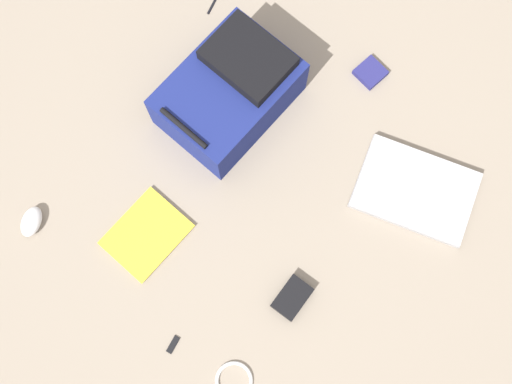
{
  "coord_description": "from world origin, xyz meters",
  "views": [
    {
      "loc": [
        -0.25,
        0.38,
        1.88
      ],
      "look_at": [
        0.0,
        -0.0,
        0.02
      ],
      "focal_mm": 43.97,
      "sensor_mm": 36.0,
      "label": 1
    }
  ],
  "objects_px": {
    "book_comic": "(147,235)",
    "usb_stick": "(173,345)",
    "laptop": "(416,190)",
    "earbud_pouch": "(370,73)",
    "computer_mouse": "(31,222)",
    "power_brick": "(292,298)",
    "cable_coil": "(234,381)",
    "backpack": "(230,92)"
  },
  "relations": [
    {
      "from": "cable_coil",
      "to": "usb_stick",
      "type": "relative_size",
      "value": 2.11
    },
    {
      "from": "usb_stick",
      "to": "cable_coil",
      "type": "bearing_deg",
      "value": -175.84
    },
    {
      "from": "computer_mouse",
      "to": "power_brick",
      "type": "distance_m",
      "value": 0.82
    },
    {
      "from": "cable_coil",
      "to": "power_brick",
      "type": "xyz_separation_m",
      "value": [
        -0.01,
        -0.29,
        0.01
      ]
    },
    {
      "from": "cable_coil",
      "to": "power_brick",
      "type": "bearing_deg",
      "value": -92.23
    },
    {
      "from": "backpack",
      "to": "power_brick",
      "type": "xyz_separation_m",
      "value": [
        -0.5,
        0.41,
        -0.08
      ]
    },
    {
      "from": "earbud_pouch",
      "to": "power_brick",
      "type": "bearing_deg",
      "value": 103.56
    },
    {
      "from": "laptop",
      "to": "cable_coil",
      "type": "xyz_separation_m",
      "value": [
        0.15,
        0.78,
        -0.01
      ]
    },
    {
      "from": "cable_coil",
      "to": "earbud_pouch",
      "type": "bearing_deg",
      "value": -80.76
    },
    {
      "from": "laptop",
      "to": "book_comic",
      "type": "xyz_separation_m",
      "value": [
        0.61,
        0.57,
        -0.01
      ]
    },
    {
      "from": "backpack",
      "to": "laptop",
      "type": "bearing_deg",
      "value": -173.41
    },
    {
      "from": "book_comic",
      "to": "usb_stick",
      "type": "relative_size",
      "value": 4.94
    },
    {
      "from": "computer_mouse",
      "to": "earbud_pouch",
      "type": "relative_size",
      "value": 1.14
    },
    {
      "from": "book_comic",
      "to": "earbud_pouch",
      "type": "height_order",
      "value": "earbud_pouch"
    },
    {
      "from": "book_comic",
      "to": "usb_stick",
      "type": "distance_m",
      "value": 0.34
    },
    {
      "from": "book_comic",
      "to": "backpack",
      "type": "bearing_deg",
      "value": -86.99
    },
    {
      "from": "laptop",
      "to": "earbud_pouch",
      "type": "bearing_deg",
      "value": -39.22
    },
    {
      "from": "cable_coil",
      "to": "usb_stick",
      "type": "distance_m",
      "value": 0.21
    },
    {
      "from": "laptop",
      "to": "book_comic",
      "type": "height_order",
      "value": "laptop"
    },
    {
      "from": "cable_coil",
      "to": "earbud_pouch",
      "type": "height_order",
      "value": "earbud_pouch"
    },
    {
      "from": "backpack",
      "to": "usb_stick",
      "type": "xyz_separation_m",
      "value": [
        -0.28,
        0.72,
        -0.09
      ]
    },
    {
      "from": "book_comic",
      "to": "laptop",
      "type": "bearing_deg",
      "value": -136.89
    },
    {
      "from": "cable_coil",
      "to": "book_comic",
      "type": "bearing_deg",
      "value": -24.07
    },
    {
      "from": "cable_coil",
      "to": "earbud_pouch",
      "type": "distance_m",
      "value": 1.05
    },
    {
      "from": "power_brick",
      "to": "book_comic",
      "type": "bearing_deg",
      "value": 10.21
    },
    {
      "from": "backpack",
      "to": "usb_stick",
      "type": "bearing_deg",
      "value": 111.4
    },
    {
      "from": "laptop",
      "to": "power_brick",
      "type": "xyz_separation_m",
      "value": [
        0.14,
        0.49,
        0.0
      ]
    },
    {
      "from": "power_brick",
      "to": "usb_stick",
      "type": "relative_size",
      "value": 2.23
    },
    {
      "from": "book_comic",
      "to": "power_brick",
      "type": "bearing_deg",
      "value": -169.79
    },
    {
      "from": "backpack",
      "to": "book_comic",
      "type": "height_order",
      "value": "backpack"
    },
    {
      "from": "book_comic",
      "to": "computer_mouse",
      "type": "bearing_deg",
      "value": 27.48
    },
    {
      "from": "computer_mouse",
      "to": "power_brick",
      "type": "height_order",
      "value": "computer_mouse"
    },
    {
      "from": "laptop",
      "to": "power_brick",
      "type": "relative_size",
      "value": 3.43
    },
    {
      "from": "laptop",
      "to": "earbud_pouch",
      "type": "relative_size",
      "value": 4.75
    },
    {
      "from": "computer_mouse",
      "to": "earbud_pouch",
      "type": "height_order",
      "value": "computer_mouse"
    },
    {
      "from": "book_comic",
      "to": "power_brick",
      "type": "height_order",
      "value": "power_brick"
    },
    {
      "from": "computer_mouse",
      "to": "cable_coil",
      "type": "distance_m",
      "value": 0.77
    },
    {
      "from": "book_comic",
      "to": "earbud_pouch",
      "type": "relative_size",
      "value": 3.06
    },
    {
      "from": "computer_mouse",
      "to": "power_brick",
      "type": "bearing_deg",
      "value": 179.06
    },
    {
      "from": "usb_stick",
      "to": "laptop",
      "type": "bearing_deg",
      "value": -114.14
    },
    {
      "from": "cable_coil",
      "to": "power_brick",
      "type": "relative_size",
      "value": 0.94
    },
    {
      "from": "computer_mouse",
      "to": "usb_stick",
      "type": "height_order",
      "value": "computer_mouse"
    }
  ]
}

